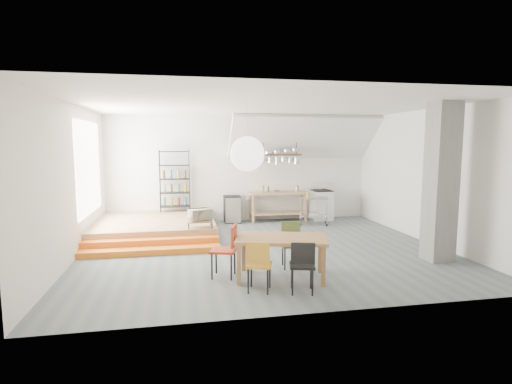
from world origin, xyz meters
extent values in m
plane|color=slate|center=(0.00, 0.00, 0.00)|extent=(8.00, 8.00, 0.00)
cube|color=silver|center=(0.00, 3.50, 1.60)|extent=(8.00, 0.04, 3.20)
cube|color=silver|center=(-4.00, 0.00, 1.60)|extent=(0.04, 7.00, 3.20)
cube|color=silver|center=(4.00, 0.00, 1.60)|extent=(0.04, 7.00, 3.20)
cube|color=white|center=(0.00, 0.00, 3.20)|extent=(8.00, 7.00, 0.02)
cube|color=white|center=(1.80, 2.90, 2.55)|extent=(4.40, 1.44, 1.32)
cube|color=white|center=(-3.98, 1.50, 1.80)|extent=(0.02, 2.50, 2.20)
cube|color=#9D7B4E|center=(-2.50, 2.00, 0.20)|extent=(3.00, 3.00, 0.40)
cube|color=orange|center=(-2.50, 0.05, 0.07)|extent=(3.00, 0.35, 0.13)
cube|color=orange|center=(-2.50, 0.40, 0.13)|extent=(3.00, 0.35, 0.27)
cube|color=slate|center=(3.30, -1.50, 1.60)|extent=(0.50, 0.50, 3.20)
cube|color=#9D7B4E|center=(1.10, 3.15, 0.88)|extent=(1.80, 0.60, 0.06)
cube|color=#9D7B4E|center=(1.10, 3.15, 0.25)|extent=(1.70, 0.55, 0.04)
cube|color=#9D7B4E|center=(1.92, 3.37, 0.43)|extent=(0.06, 0.06, 0.86)
cube|color=#9D7B4E|center=(0.28, 3.37, 0.43)|extent=(0.06, 0.06, 0.86)
cube|color=#9D7B4E|center=(1.92, 2.93, 0.43)|extent=(0.06, 0.06, 0.86)
cube|color=#9D7B4E|center=(0.28, 2.93, 0.43)|extent=(0.06, 0.06, 0.86)
cube|color=white|center=(2.50, 3.15, 0.45)|extent=(0.60, 0.60, 0.90)
cube|color=black|center=(2.50, 3.15, 0.92)|extent=(0.58, 0.58, 0.03)
cube|color=white|center=(2.50, 3.43, 1.05)|extent=(0.60, 0.05, 0.25)
cylinder|color=black|center=(2.64, 3.29, 0.94)|extent=(0.18, 0.18, 0.02)
cylinder|color=black|center=(2.36, 3.29, 0.94)|extent=(0.18, 0.18, 0.02)
cylinder|color=black|center=(2.64, 3.01, 0.94)|extent=(0.18, 0.18, 0.02)
cylinder|color=black|center=(2.36, 3.01, 0.94)|extent=(0.18, 0.18, 0.02)
cube|color=#42271A|center=(1.10, 2.95, 2.05)|extent=(1.20, 0.50, 0.05)
cylinder|color=black|center=(0.60, 2.95, 2.62)|extent=(0.02, 0.02, 1.15)
cylinder|color=black|center=(1.60, 2.95, 2.62)|extent=(0.02, 0.02, 1.15)
cylinder|color=silver|center=(0.60, 2.90, 1.91)|extent=(0.16, 0.16, 0.12)
cylinder|color=silver|center=(0.80, 2.90, 1.89)|extent=(0.20, 0.20, 0.16)
cylinder|color=silver|center=(1.00, 2.90, 1.87)|extent=(0.16, 0.16, 0.20)
cylinder|color=silver|center=(1.20, 2.90, 1.91)|extent=(0.20, 0.20, 0.12)
cylinder|color=silver|center=(1.40, 2.90, 1.89)|extent=(0.16, 0.16, 0.16)
cylinder|color=silver|center=(1.60, 2.90, 1.87)|extent=(0.20, 0.20, 0.20)
cylinder|color=black|center=(-1.58, 3.38, 1.30)|extent=(0.02, 0.02, 1.80)
cylinder|color=black|center=(-2.42, 3.38, 1.30)|extent=(0.02, 0.02, 1.80)
cylinder|color=black|center=(-1.58, 3.02, 1.30)|extent=(0.02, 0.02, 1.80)
cylinder|color=black|center=(-2.42, 3.02, 1.30)|extent=(0.02, 0.02, 1.80)
cube|color=black|center=(-2.00, 3.20, 0.55)|extent=(0.88, 0.38, 0.02)
cube|color=black|center=(-2.00, 3.20, 0.95)|extent=(0.88, 0.38, 0.02)
cube|color=black|center=(-2.00, 3.20, 1.35)|extent=(0.88, 0.38, 0.02)
cube|color=black|center=(-2.00, 3.20, 1.75)|extent=(0.88, 0.38, 0.02)
cube|color=black|center=(-2.00, 3.20, 2.15)|extent=(0.88, 0.38, 0.03)
cylinder|color=#30793F|center=(-2.00, 3.20, 0.69)|extent=(0.07, 0.07, 0.24)
cylinder|color=#A6851B|center=(-2.00, 3.20, 1.09)|extent=(0.07, 0.07, 0.24)
cylinder|color=maroon|center=(-2.00, 3.20, 1.49)|extent=(0.07, 0.07, 0.24)
cube|color=#9D7B4E|center=(-1.40, 0.75, 0.55)|extent=(0.60, 0.40, 0.03)
cylinder|color=black|center=(-1.13, 0.92, 0.47)|extent=(0.02, 0.02, 0.13)
cylinder|color=black|center=(-1.67, 0.92, 0.47)|extent=(0.02, 0.02, 0.13)
cylinder|color=black|center=(-1.13, 0.58, 0.47)|extent=(0.02, 0.02, 0.13)
cylinder|color=black|center=(-1.67, 0.58, 0.47)|extent=(0.02, 0.02, 0.13)
sphere|color=white|center=(-0.70, -1.82, 2.20)|extent=(0.60, 0.60, 0.60)
cube|color=#935F35|center=(-0.12, -1.98, 0.72)|extent=(1.75, 1.27, 0.06)
cube|color=#935F35|center=(0.66, -1.81, 0.34)|extent=(0.08, 0.08, 0.69)
cube|color=#935F35|center=(-0.70, -1.44, 0.34)|extent=(0.08, 0.08, 0.69)
cube|color=#935F35|center=(0.47, -2.53, 0.34)|extent=(0.08, 0.08, 0.69)
cube|color=#935F35|center=(-0.90, -2.16, 0.34)|extent=(0.08, 0.08, 0.69)
cube|color=#B57D1F|center=(-0.62, -2.51, 0.44)|extent=(0.49, 0.49, 0.04)
cube|color=#B57D1F|center=(-0.67, -2.67, 0.68)|extent=(0.36, 0.16, 0.34)
cylinder|color=black|center=(-0.81, -2.60, 0.21)|extent=(0.03, 0.03, 0.43)
cylinder|color=black|center=(-0.52, -2.70, 0.21)|extent=(0.03, 0.03, 0.43)
cylinder|color=black|center=(-0.71, -2.31, 0.21)|extent=(0.03, 0.03, 0.43)
cylinder|color=black|center=(-0.42, -2.41, 0.21)|extent=(0.03, 0.03, 0.43)
cube|color=black|center=(0.05, -2.69, 0.44)|extent=(0.47, 0.47, 0.04)
cube|color=black|center=(0.00, -2.86, 0.69)|extent=(0.37, 0.13, 0.34)
cylinder|color=black|center=(-0.14, -2.80, 0.22)|extent=(0.03, 0.03, 0.43)
cylinder|color=black|center=(0.16, -2.88, 0.22)|extent=(0.03, 0.03, 0.43)
cylinder|color=black|center=(-0.07, -2.50, 0.22)|extent=(0.03, 0.03, 0.43)
cylinder|color=black|center=(0.24, -2.57, 0.22)|extent=(0.03, 0.03, 0.43)
cube|color=#566731|center=(0.24, -1.42, 0.45)|extent=(0.44, 0.44, 0.04)
cube|color=#566731|center=(0.26, -1.24, 0.69)|extent=(0.38, 0.08, 0.35)
cylinder|color=black|center=(0.42, -1.28, 0.22)|extent=(0.03, 0.03, 0.44)
cylinder|color=black|center=(0.10, -1.24, 0.22)|extent=(0.03, 0.03, 0.44)
cylinder|color=black|center=(0.38, -1.60, 0.22)|extent=(0.03, 0.03, 0.44)
cylinder|color=black|center=(0.07, -1.56, 0.22)|extent=(0.03, 0.03, 0.44)
cube|color=#B6341A|center=(-1.11, -1.71, 0.49)|extent=(0.54, 0.54, 0.04)
cube|color=#B6341A|center=(-0.93, -1.77, 0.76)|extent=(0.17, 0.40, 0.38)
cylinder|color=black|center=(-1.00, -1.93, 0.24)|extent=(0.03, 0.03, 0.47)
cylinder|color=black|center=(-0.89, -1.60, 0.24)|extent=(0.03, 0.03, 0.47)
cylinder|color=black|center=(-1.33, -1.82, 0.24)|extent=(0.03, 0.03, 0.47)
cylinder|color=black|center=(-1.22, -1.49, 0.24)|extent=(0.03, 0.03, 0.47)
cube|color=silver|center=(1.99, 2.42, 0.79)|extent=(0.91, 0.68, 0.04)
cube|color=silver|center=(1.99, 2.42, 0.27)|extent=(0.91, 0.68, 0.03)
cylinder|color=silver|center=(2.41, 2.50, 0.41)|extent=(0.03, 0.03, 0.78)
sphere|color=black|center=(2.41, 2.50, 0.04)|extent=(0.07, 0.07, 0.07)
cylinder|color=silver|center=(1.69, 2.73, 0.41)|extent=(0.03, 0.03, 0.78)
sphere|color=black|center=(1.69, 2.73, 0.04)|extent=(0.07, 0.07, 0.07)
cylinder|color=silver|center=(2.29, 2.12, 0.41)|extent=(0.03, 0.03, 0.78)
sphere|color=black|center=(2.29, 2.12, 0.04)|extent=(0.07, 0.07, 0.07)
cylinder|color=silver|center=(1.57, 2.35, 0.41)|extent=(0.03, 0.03, 0.78)
sphere|color=black|center=(1.57, 2.35, 0.04)|extent=(0.07, 0.07, 0.07)
cube|color=black|center=(-0.32, 3.20, 0.41)|extent=(0.48, 0.48, 0.81)
imported|color=beige|center=(-1.40, 0.75, 0.70)|extent=(0.59, 0.50, 0.28)
imported|color=silver|center=(1.05, 3.10, 0.94)|extent=(0.24, 0.24, 0.06)
camera|label=1|loc=(-1.83, -8.63, 2.38)|focal=28.00mm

